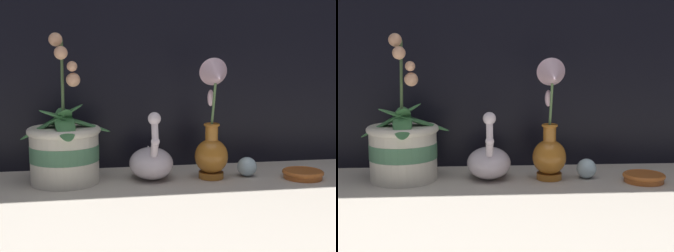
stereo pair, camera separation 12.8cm
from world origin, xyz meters
TOP-DOWN VIEW (x-y plane):
  - ground_plane at (0.00, 0.00)m, footprint 2.80×2.80m
  - orchid_potted_plant at (-0.30, 0.14)m, footprint 0.25×0.24m
  - swan_figurine at (-0.07, 0.14)m, footprint 0.12×0.19m
  - blue_vase at (0.09, 0.11)m, footprint 0.09×0.13m
  - glass_sphere at (0.20, 0.12)m, footprint 0.05×0.05m
  - amber_dish at (0.34, 0.07)m, footprint 0.11×0.11m

SIDE VIEW (x-z plane):
  - ground_plane at x=0.00m, z-range 0.00..0.00m
  - amber_dish at x=0.34m, z-range 0.00..0.02m
  - glass_sphere at x=0.20m, z-range 0.00..0.05m
  - swan_figurine at x=-0.07m, z-range -0.05..0.15m
  - orchid_potted_plant at x=-0.30m, z-range -0.10..0.29m
  - blue_vase at x=0.09m, z-range -0.04..0.29m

